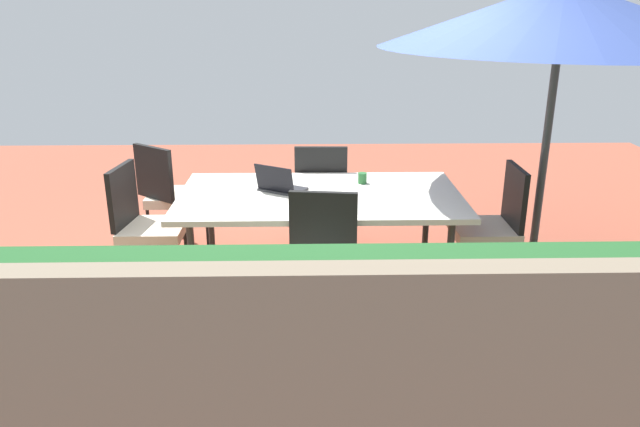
% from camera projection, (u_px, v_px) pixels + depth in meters
% --- Properties ---
extents(ground_plane, '(10.00, 10.00, 0.02)m').
position_uv_depth(ground_plane, '(320.00, 289.00, 4.71)').
color(ground_plane, '#9E4C38').
extents(hedge_row, '(6.30, 0.69, 1.14)m').
position_uv_depth(hedge_row, '(332.00, 406.00, 2.44)').
color(hedge_row, '#235628').
rests_on(hedge_row, ground_plane).
extents(dining_table, '(2.08, 1.15, 0.77)m').
position_uv_depth(dining_table, '(320.00, 200.00, 4.46)').
color(dining_table, silver).
rests_on(dining_table, ground_plane).
extents(patio_umbrella, '(2.57, 2.57, 2.25)m').
position_uv_depth(patio_umbrella, '(562.00, 16.00, 4.20)').
color(patio_umbrella, '#4C4C4C').
rests_on(patio_umbrella, ground_plane).
extents(chair_southeast, '(0.58, 0.58, 0.98)m').
position_uv_depth(chair_southeast, '(170.00, 192.00, 5.22)').
color(chair_southeast, beige).
rests_on(chair_southeast, ground_plane).
extents(chair_south, '(0.46, 0.47, 0.98)m').
position_uv_depth(chair_south, '(321.00, 191.00, 5.25)').
color(chair_south, beige).
rests_on(chair_south, ground_plane).
extents(chair_east, '(0.49, 0.48, 0.98)m').
position_uv_depth(chair_east, '(145.00, 222.00, 4.51)').
color(chair_east, beige).
rests_on(chair_east, ground_plane).
extents(chair_west, '(0.46, 0.46, 0.98)m').
position_uv_depth(chair_west, '(492.00, 223.00, 4.50)').
color(chair_west, beige).
rests_on(chair_west, ground_plane).
extents(chair_north, '(0.47, 0.48, 0.98)m').
position_uv_depth(chair_north, '(321.00, 264.00, 3.80)').
color(chair_north, beige).
rests_on(chair_north, ground_plane).
extents(laptop, '(0.40, 0.38, 0.21)m').
position_uv_depth(laptop, '(280.00, 185.00, 4.48)').
color(laptop, '#2D2D33').
rests_on(laptop, dining_table).
extents(cup, '(0.07, 0.07, 0.08)m').
position_uv_depth(cup, '(362.00, 178.00, 4.68)').
color(cup, '#286B33').
rests_on(cup, dining_table).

